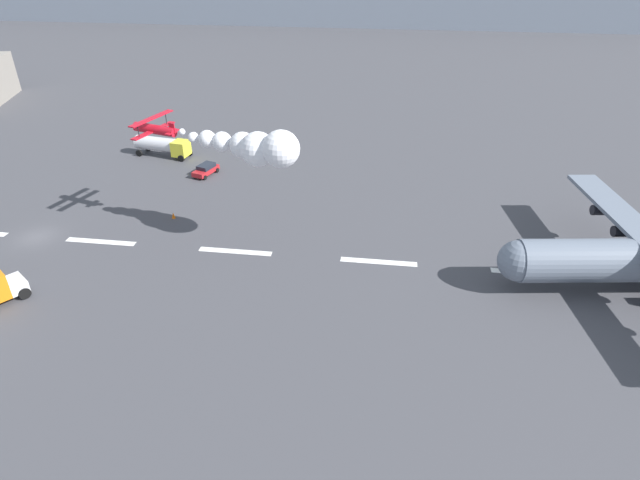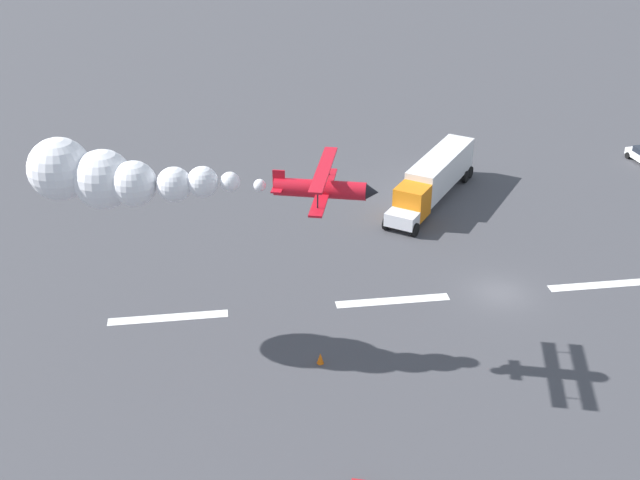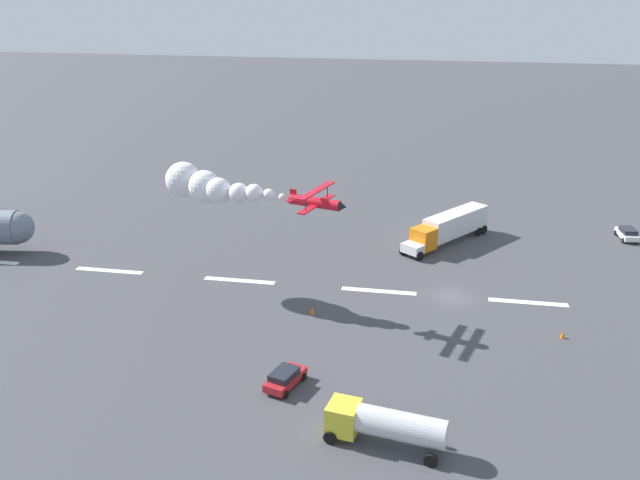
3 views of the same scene
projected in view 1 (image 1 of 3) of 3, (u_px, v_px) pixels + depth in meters
ground_plane at (37, 237)px, 59.75m from camera, size 440.00×440.00×0.00m
runway_stripe_5 at (101, 242)px, 58.85m from camera, size 8.00×0.90×0.01m
runway_stripe_6 at (235, 251)px, 57.07m from camera, size 8.00×0.90×0.01m
runway_stripe_7 at (379, 262)px, 55.28m from camera, size 8.00×0.90×0.01m
runway_stripe_8 at (531, 273)px, 53.50m from camera, size 8.00×0.90×0.01m
cargo_transport_plane at (635, 259)px, 49.41m from camera, size 26.13×30.68×11.34m
stunt_biplane_red at (253, 146)px, 52.81m from camera, size 19.98×9.66×4.10m
fuel_tanker_truck at (163, 145)px, 80.20m from camera, size 8.86×4.07×2.90m
airport_staff_sedan at (206, 169)px, 74.50m from camera, size 3.02×4.52×1.52m
traffic_cone_far at (173, 215)px, 63.47m from camera, size 0.44×0.44×0.75m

